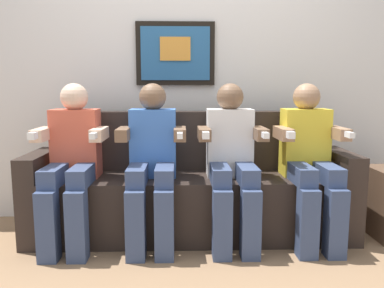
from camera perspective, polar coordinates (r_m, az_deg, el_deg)
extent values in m
plane|color=#8C6B4C|center=(2.68, 0.10, -15.48)|extent=(6.14, 6.14, 0.00)
cube|color=silver|center=(3.22, -0.34, 12.23)|extent=(4.72, 0.05, 2.60)
cube|color=black|center=(3.18, -2.47, 13.17)|extent=(0.63, 0.03, 0.50)
cube|color=#26598C|center=(3.17, -2.47, 13.20)|extent=(0.55, 0.02, 0.42)
cube|color=orange|center=(3.16, -2.49, 13.86)|extent=(0.24, 0.02, 0.18)
cube|color=#2D231E|center=(2.87, -0.09, -9.02)|extent=(2.04, 0.58, 0.45)
cube|color=#2D231E|center=(2.99, -0.21, 0.52)|extent=(2.04, 0.14, 0.45)
cube|color=#2D231E|center=(3.02, -21.46, -7.05)|extent=(0.14, 0.58, 0.62)
cube|color=#2D231E|center=(3.07, 20.87, -6.74)|extent=(0.14, 0.58, 0.62)
cube|color=#D8593F|center=(2.85, -16.72, 0.11)|extent=(0.32, 0.20, 0.48)
sphere|color=beige|center=(2.83, -16.99, 6.65)|extent=(0.19, 0.19, 0.19)
cube|color=#38476B|center=(2.72, -19.48, -4.26)|extent=(0.12, 0.40, 0.12)
cube|color=#38476B|center=(2.67, -15.78, -4.32)|extent=(0.12, 0.40, 0.12)
cube|color=#38476B|center=(2.61, -20.52, -11.32)|extent=(0.12, 0.12, 0.45)
cube|color=#38476B|center=(2.56, -16.63, -11.53)|extent=(0.12, 0.12, 0.45)
cube|color=beige|center=(2.78, -21.20, 1.36)|extent=(0.08, 0.28, 0.08)
cube|color=beige|center=(2.68, -13.52, 1.45)|extent=(0.08, 0.28, 0.08)
cube|color=white|center=(2.53, -14.26, 1.24)|extent=(0.04, 0.13, 0.04)
cube|color=white|center=(2.63, -22.36, 1.16)|extent=(0.04, 0.10, 0.04)
cube|color=#3F72CC|center=(2.76, -5.74, 0.16)|extent=(0.32, 0.20, 0.48)
sphere|color=brown|center=(2.73, -5.84, 6.93)|extent=(0.19, 0.19, 0.19)
cube|color=#38476B|center=(2.61, -7.96, -4.39)|extent=(0.12, 0.40, 0.12)
cube|color=#38476B|center=(2.59, -3.99, -4.40)|extent=(0.12, 0.40, 0.12)
cube|color=#38476B|center=(2.50, -8.33, -11.81)|extent=(0.12, 0.12, 0.45)
cube|color=#38476B|center=(2.48, -4.11, -11.86)|extent=(0.12, 0.12, 0.45)
cube|color=brown|center=(2.65, -10.04, 1.48)|extent=(0.08, 0.28, 0.08)
cube|color=brown|center=(2.63, -1.80, 1.54)|extent=(0.08, 0.28, 0.08)
cube|color=white|center=(2.47, -1.81, 1.33)|extent=(0.04, 0.13, 0.04)
cube|color=white|center=(2.78, 5.54, 0.21)|extent=(0.32, 0.20, 0.48)
sphere|color=brown|center=(2.75, 5.64, 6.94)|extent=(0.19, 0.19, 0.19)
cube|color=#38476B|center=(2.60, 4.07, -4.35)|extent=(0.12, 0.40, 0.12)
cube|color=#38476B|center=(2.63, 7.99, -4.29)|extent=(0.12, 0.40, 0.12)
cube|color=#38476B|center=(2.49, 4.47, -11.76)|extent=(0.12, 0.12, 0.45)
cube|color=#38476B|center=(2.52, 8.63, -11.63)|extent=(0.12, 0.12, 0.45)
cube|color=brown|center=(2.63, 1.79, 1.55)|extent=(0.08, 0.28, 0.08)
cube|color=brown|center=(2.68, 9.92, 1.55)|extent=(0.08, 0.28, 0.08)
cube|color=white|center=(2.52, 10.66, 1.35)|extent=(0.04, 0.13, 0.04)
cube|color=white|center=(2.47, 2.01, 1.34)|extent=(0.04, 0.10, 0.04)
cube|color=yellow|center=(2.90, 16.29, 0.25)|extent=(0.32, 0.20, 0.48)
sphere|color=#9E7556|center=(2.87, 16.56, 6.69)|extent=(0.19, 0.19, 0.19)
cube|color=#38476B|center=(2.71, 15.62, -4.12)|extent=(0.12, 0.40, 0.12)
cube|color=#38476B|center=(2.77, 19.18, -4.02)|extent=(0.12, 0.40, 0.12)
cube|color=#38476B|center=(2.61, 16.70, -11.19)|extent=(0.12, 0.12, 0.45)
cube|color=#38476B|center=(2.67, 20.44, -10.91)|extent=(0.12, 0.12, 0.45)
cube|color=#9E7556|center=(2.72, 13.32, 1.55)|extent=(0.08, 0.28, 0.08)
cube|color=#9E7556|center=(2.84, 20.75, 1.51)|extent=(0.08, 0.28, 0.08)
cube|color=white|center=(2.69, 22.05, 1.32)|extent=(0.04, 0.13, 0.04)
cube|color=white|center=(2.56, 14.25, 1.35)|extent=(0.04, 0.10, 0.04)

